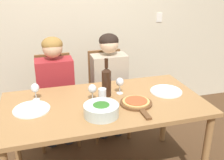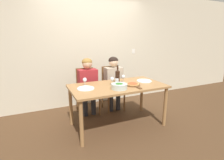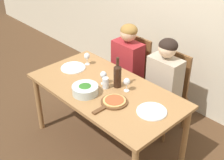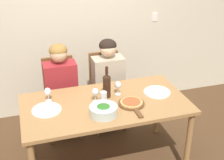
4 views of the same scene
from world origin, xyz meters
The scene contains 16 objects.
ground_plane centered at (0.00, 0.00, 0.00)m, with size 40.00×40.00×0.00m, color #4C331E.
back_wall centered at (0.00, 1.33, 1.35)m, with size 10.00×0.06×2.70m.
dining_table centered at (0.00, 0.00, 0.69)m, with size 1.69×0.88×0.78m.
chair_left centered at (-0.35, 0.79, 0.51)m, with size 0.42×0.42×0.97m.
chair_right centered at (0.24, 0.79, 0.51)m, with size 0.42×0.42×0.97m.
person_woman centered at (-0.35, 0.67, 0.72)m, with size 0.47×0.51×1.20m.
person_man centered at (0.24, 0.67, 0.72)m, with size 0.47×0.51×1.20m.
wine_bottle centered at (0.05, 0.12, 0.91)m, with size 0.08×0.08×0.34m.
broccoli_bowl centered at (-0.08, -0.21, 0.82)m, with size 0.27×0.27×0.10m.
dinner_plate_left centered at (-0.59, 0.02, 0.79)m, with size 0.29×0.29×0.02m.
dinner_plate_right centered at (0.59, 0.04, 0.79)m, with size 0.29×0.29×0.02m.
pizza_on_board centered at (0.24, -0.12, 0.79)m, with size 0.27×0.41×0.04m.
wine_glass_left centered at (-0.55, 0.20, 0.88)m, with size 0.07×0.07×0.15m.
wine_glass_right centered at (0.18, 0.13, 0.88)m, with size 0.07×0.07×0.15m.
wine_glass_centre centered at (-0.09, 0.05, 0.88)m, with size 0.07×0.07×0.15m.
water_tumbler centered at (-0.01, 0.01, 0.84)m, with size 0.07×0.07×0.12m.
Camera 3 is at (2.03, -1.84, 2.55)m, focal length 50.00 mm.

